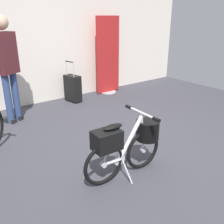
# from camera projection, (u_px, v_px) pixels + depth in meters

# --- Properties ---
(ground_plane) EXTENTS (7.42, 7.42, 0.00)m
(ground_plane) POSITION_uv_depth(u_px,v_px,m) (131.00, 155.00, 3.17)
(ground_plane) COLOR #38383F
(back_wall) EXTENTS (7.42, 0.10, 3.08)m
(back_wall) POSITION_uv_depth(u_px,v_px,m) (37.00, 22.00, 4.64)
(back_wall) COLOR silver
(back_wall) RESTS_ON ground_plane
(floor_banner_stand) EXTENTS (0.60, 0.36, 1.66)m
(floor_banner_stand) POSITION_uv_depth(u_px,v_px,m) (108.00, 60.00, 5.50)
(floor_banner_stand) COLOR #B7B7BC
(floor_banner_stand) RESTS_ON ground_plane
(folding_bike_foreground) EXTENTS (1.00, 0.53, 0.71)m
(folding_bike_foreground) POSITION_uv_depth(u_px,v_px,m) (128.00, 143.00, 2.66)
(folding_bike_foreground) COLOR black
(folding_bike_foreground) RESTS_ON ground_plane
(visitor_near_wall) EXTENTS (0.47, 0.37, 1.67)m
(visitor_near_wall) POSITION_uv_depth(u_px,v_px,m) (7.00, 64.00, 3.85)
(visitor_near_wall) COLOR navy
(visitor_near_wall) RESTS_ON ground_plane
(rolling_suitcase) EXTENTS (0.24, 0.39, 0.83)m
(rolling_suitcase) POSITION_uv_depth(u_px,v_px,m) (73.00, 88.00, 5.06)
(rolling_suitcase) COLOR black
(rolling_suitcase) RESTS_ON ground_plane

